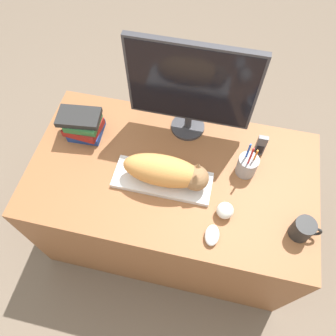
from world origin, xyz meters
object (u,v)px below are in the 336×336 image
monitor (191,88)px  phone (261,146)px  computer_mouse (212,235)px  baseball (225,210)px  pen_cup (247,165)px  keyboard (163,180)px  cat (168,172)px  book_stack (83,125)px  coffee_mug (303,229)px

monitor → phone: size_ratio=4.46×
computer_mouse → baseball: size_ratio=1.27×
monitor → pen_cup: 0.45m
monitor → baseball: monitor is taller
keyboard → monitor: size_ratio=0.79×
cat → pen_cup: (0.35, 0.14, -0.04)m
baseball → monitor: bearing=119.8°
keyboard → book_stack: (-0.45, 0.19, 0.06)m
phone → book_stack: (-0.88, -0.07, 0.01)m
computer_mouse → keyboard: bearing=140.9°
cat → computer_mouse: 0.34m
monitor → computer_mouse: 0.66m
keyboard → phone: size_ratio=3.51×
coffee_mug → book_stack: (-1.09, 0.31, 0.02)m
cat → phone: bearing=33.2°
computer_mouse → book_stack: (-0.72, 0.41, 0.05)m
computer_mouse → phone: size_ratio=0.73×
book_stack → baseball: bearing=-20.8°
monitor → pen_cup: (0.32, -0.20, -0.24)m
keyboard → phone: (0.43, 0.26, 0.05)m
cat → monitor: (0.03, 0.34, 0.19)m
monitor → pen_cup: size_ratio=2.62×
baseball → keyboard: bearing=161.7°
phone → computer_mouse: bearing=-108.2°
cat → coffee_mug: bearing=-11.1°
computer_mouse → coffee_mug: bearing=15.0°
cat → pen_cup: 0.38m
keyboard → baseball: (0.31, -0.10, 0.03)m
book_stack → pen_cup: bearing=-3.1°
computer_mouse → book_stack: size_ratio=0.44×
monitor → pen_cup: bearing=-31.5°
coffee_mug → keyboard: bearing=169.4°
phone → pen_cup: bearing=-113.3°
cat → coffee_mug: cat is taller
pen_cup → baseball: size_ratio=2.96×
cat → baseball: size_ratio=5.19×
coffee_mug → baseball: size_ratio=1.65×
cat → book_stack: 0.52m
coffee_mug → pen_cup: size_ratio=0.56×
baseball → book_stack: size_ratio=0.34×
cat → monitor: size_ratio=0.67×
cat → book_stack: bearing=158.7°
baseball → cat: bearing=160.0°
cat → book_stack: cat is taller
monitor → coffee_mug: bearing=-38.2°
pen_cup → monitor: bearing=148.5°
cat → phone: (0.40, 0.26, -0.03)m
monitor → phone: bearing=-11.8°
keyboard → coffee_mug: 0.65m
monitor → computer_mouse: bearing=-69.0°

